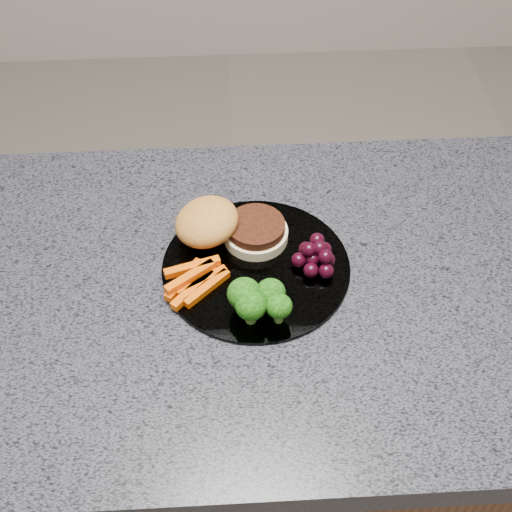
{
  "coord_description": "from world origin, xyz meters",
  "views": [
    {
      "loc": [
        -0.03,
        -0.61,
        1.65
      ],
      "look_at": [
        0.0,
        0.03,
        0.93
      ],
      "focal_mm": 50.0,
      "sensor_mm": 36.0,
      "label": 1
    }
  ],
  "objects_px": {
    "burger": "(224,227)",
    "grape_bunch": "(316,256)",
    "plate": "(256,267)",
    "island_cabinet": "(255,449)"
  },
  "relations": [
    {
      "from": "island_cabinet",
      "to": "plate",
      "type": "bearing_deg",
      "value": 82.0
    },
    {
      "from": "island_cabinet",
      "to": "plate",
      "type": "distance_m",
      "value": 0.47
    },
    {
      "from": "burger",
      "to": "grape_bunch",
      "type": "relative_size",
      "value": 2.52
    },
    {
      "from": "island_cabinet",
      "to": "burger",
      "type": "height_order",
      "value": "burger"
    },
    {
      "from": "plate",
      "to": "burger",
      "type": "bearing_deg",
      "value": 126.92
    },
    {
      "from": "burger",
      "to": "grape_bunch",
      "type": "xyz_separation_m",
      "value": [
        0.12,
        -0.06,
        -0.01
      ]
    },
    {
      "from": "plate",
      "to": "burger",
      "type": "relative_size",
      "value": 1.61
    },
    {
      "from": "island_cabinet",
      "to": "burger",
      "type": "relative_size",
      "value": 7.41
    },
    {
      "from": "plate",
      "to": "burger",
      "type": "xyz_separation_m",
      "value": [
        -0.04,
        0.06,
        0.02
      ]
    },
    {
      "from": "plate",
      "to": "grape_bunch",
      "type": "height_order",
      "value": "grape_bunch"
    }
  ]
}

